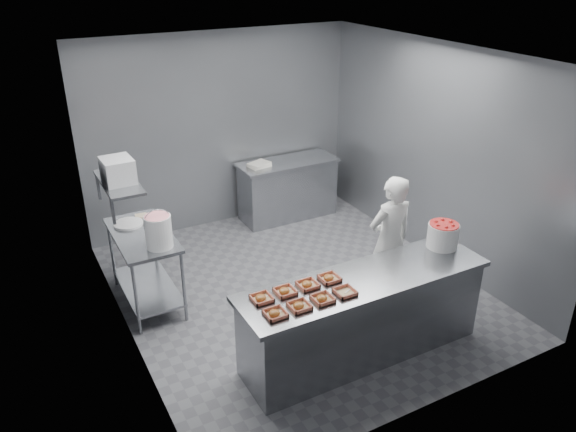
% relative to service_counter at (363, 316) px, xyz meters
% --- Properties ---
extents(floor, '(4.50, 4.50, 0.00)m').
position_rel_service_counter_xyz_m(floor, '(0.00, 1.35, -0.45)').
color(floor, '#4C4C51').
rests_on(floor, ground).
extents(ceiling, '(4.50, 4.50, 0.00)m').
position_rel_service_counter_xyz_m(ceiling, '(0.00, 1.35, 2.35)').
color(ceiling, white).
rests_on(ceiling, wall_back).
extents(wall_back, '(4.00, 0.04, 2.80)m').
position_rel_service_counter_xyz_m(wall_back, '(0.00, 3.60, 0.95)').
color(wall_back, slate).
rests_on(wall_back, ground).
extents(wall_left, '(0.04, 4.50, 2.80)m').
position_rel_service_counter_xyz_m(wall_left, '(-2.00, 1.35, 0.95)').
color(wall_left, slate).
rests_on(wall_left, ground).
extents(wall_right, '(0.04, 4.50, 2.80)m').
position_rel_service_counter_xyz_m(wall_right, '(2.00, 1.35, 0.95)').
color(wall_right, slate).
rests_on(wall_right, ground).
extents(service_counter, '(2.60, 0.70, 0.90)m').
position_rel_service_counter_xyz_m(service_counter, '(0.00, 0.00, 0.00)').
color(service_counter, slate).
rests_on(service_counter, ground).
extents(prep_table, '(0.60, 1.20, 0.90)m').
position_rel_service_counter_xyz_m(prep_table, '(-1.65, 1.95, 0.14)').
color(prep_table, slate).
rests_on(prep_table, ground).
extents(back_counter, '(1.50, 0.60, 0.90)m').
position_rel_service_counter_xyz_m(back_counter, '(0.90, 3.25, -0.00)').
color(back_counter, slate).
rests_on(back_counter, ground).
extents(wall_shelf, '(0.35, 0.90, 0.03)m').
position_rel_service_counter_xyz_m(wall_shelf, '(-1.82, 1.95, 1.10)').
color(wall_shelf, slate).
rests_on(wall_shelf, wall_left).
extents(tray_0, '(0.19, 0.18, 0.06)m').
position_rel_service_counter_xyz_m(tray_0, '(-1.05, -0.13, 0.47)').
color(tray_0, tan).
rests_on(tray_0, service_counter).
extents(tray_1, '(0.19, 0.18, 0.06)m').
position_rel_service_counter_xyz_m(tray_1, '(-0.81, -0.13, 0.47)').
color(tray_1, tan).
rests_on(tray_1, service_counter).
extents(tray_2, '(0.19, 0.18, 0.06)m').
position_rel_service_counter_xyz_m(tray_2, '(-0.57, -0.13, 0.47)').
color(tray_2, tan).
rests_on(tray_2, service_counter).
extents(tray_3, '(0.19, 0.18, 0.04)m').
position_rel_service_counter_xyz_m(tray_3, '(-0.33, -0.13, 0.47)').
color(tray_3, tan).
rests_on(tray_3, service_counter).
extents(tray_4, '(0.19, 0.18, 0.06)m').
position_rel_service_counter_xyz_m(tray_4, '(-1.05, 0.13, 0.47)').
color(tray_4, tan).
rests_on(tray_4, service_counter).
extents(tray_5, '(0.19, 0.18, 0.06)m').
position_rel_service_counter_xyz_m(tray_5, '(-0.81, 0.13, 0.47)').
color(tray_5, tan).
rests_on(tray_5, service_counter).
extents(tray_6, '(0.19, 0.18, 0.06)m').
position_rel_service_counter_xyz_m(tray_6, '(-0.57, 0.13, 0.47)').
color(tray_6, tan).
rests_on(tray_6, service_counter).
extents(tray_7, '(0.19, 0.18, 0.06)m').
position_rel_service_counter_xyz_m(tray_7, '(-0.33, 0.13, 0.47)').
color(tray_7, tan).
rests_on(tray_7, service_counter).
extents(worker, '(0.57, 0.37, 1.56)m').
position_rel_service_counter_xyz_m(worker, '(0.83, 0.68, 0.33)').
color(worker, white).
rests_on(worker, ground).
extents(strawberry_tub, '(0.33, 0.33, 0.27)m').
position_rel_service_counter_xyz_m(strawberry_tub, '(1.08, 0.13, 0.59)').
color(strawberry_tub, silver).
rests_on(strawberry_tub, service_counter).
extents(glaze_bucket, '(0.30, 0.28, 0.44)m').
position_rel_service_counter_xyz_m(glaze_bucket, '(-1.56, 1.56, 0.64)').
color(glaze_bucket, silver).
rests_on(glaze_bucket, prep_table).
extents(bucket_lid, '(0.43, 0.43, 0.03)m').
position_rel_service_counter_xyz_m(bucket_lid, '(-1.72, 2.24, 0.46)').
color(bucket_lid, silver).
rests_on(bucket_lid, prep_table).
extents(rag, '(0.15, 0.13, 0.02)m').
position_rel_service_counter_xyz_m(rag, '(-1.54, 2.39, 0.46)').
color(rag, '#CCB28C').
rests_on(rag, prep_table).
extents(appliance, '(0.31, 0.36, 0.26)m').
position_rel_service_counter_xyz_m(appliance, '(-1.82, 1.91, 1.24)').
color(appliance, gray).
rests_on(appliance, wall_shelf).
extents(paper_stack, '(0.34, 0.27, 0.06)m').
position_rel_service_counter_xyz_m(paper_stack, '(0.43, 3.25, 0.48)').
color(paper_stack, silver).
rests_on(paper_stack, back_counter).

